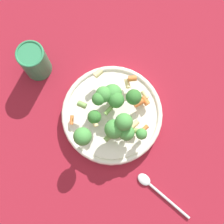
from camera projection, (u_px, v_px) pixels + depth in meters
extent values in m
plane|color=maroon|center=(112.00, 116.00, 0.83)|extent=(3.00, 3.00, 0.00)
cylinder|color=silver|center=(112.00, 115.00, 0.82)|extent=(0.26, 0.26, 0.03)
torus|color=silver|center=(112.00, 114.00, 0.80)|extent=(0.26, 0.26, 0.01)
cylinder|color=#8CB766|center=(112.00, 97.00, 0.79)|extent=(0.02, 0.02, 0.02)
sphere|color=#479342|center=(112.00, 94.00, 0.76)|extent=(0.05, 0.05, 0.05)
cylinder|color=#8CB766|center=(84.00, 138.00, 0.75)|extent=(0.02, 0.02, 0.02)
sphere|color=#479342|center=(82.00, 136.00, 0.72)|extent=(0.04, 0.04, 0.04)
cylinder|color=#8CB766|center=(133.00, 99.00, 0.76)|extent=(0.01, 0.01, 0.01)
sphere|color=#33722D|center=(134.00, 97.00, 0.74)|extent=(0.04, 0.04, 0.04)
cylinder|color=#8CB766|center=(114.00, 131.00, 0.76)|extent=(0.02, 0.02, 0.02)
sphere|color=#479342|center=(114.00, 129.00, 0.74)|extent=(0.05, 0.05, 0.05)
cylinder|color=#8CB766|center=(116.00, 102.00, 0.78)|extent=(0.01, 0.01, 0.02)
sphere|color=#3D8438|center=(116.00, 100.00, 0.76)|extent=(0.04, 0.04, 0.04)
cylinder|color=#8CB766|center=(141.00, 135.00, 0.76)|extent=(0.01, 0.01, 0.01)
sphere|color=#479342|center=(141.00, 134.00, 0.74)|extent=(0.03, 0.03, 0.03)
cylinder|color=#8CB766|center=(123.00, 124.00, 0.75)|extent=(0.01, 0.01, 0.02)
sphere|color=#479342|center=(124.00, 122.00, 0.72)|extent=(0.04, 0.04, 0.04)
cylinder|color=#8CB766|center=(95.00, 119.00, 0.77)|extent=(0.01, 0.01, 0.01)
sphere|color=#33722D|center=(94.00, 117.00, 0.75)|extent=(0.03, 0.03, 0.03)
cylinder|color=#8CB766|center=(99.00, 101.00, 0.77)|extent=(0.01, 0.01, 0.01)
sphere|color=#3D8438|center=(98.00, 99.00, 0.75)|extent=(0.03, 0.03, 0.03)
cylinder|color=#8CB766|center=(125.00, 126.00, 0.75)|extent=(0.01, 0.01, 0.01)
sphere|color=#33722D|center=(125.00, 124.00, 0.73)|extent=(0.03, 0.03, 0.03)
cylinder|color=#8CB766|center=(126.00, 134.00, 0.76)|extent=(0.01, 0.01, 0.02)
sphere|color=#479342|center=(127.00, 133.00, 0.74)|extent=(0.04, 0.04, 0.04)
cylinder|color=#8CB766|center=(104.00, 97.00, 0.78)|extent=(0.01, 0.01, 0.01)
sphere|color=#479342|center=(104.00, 94.00, 0.75)|extent=(0.04, 0.04, 0.04)
cylinder|color=#729E4C|center=(101.00, 94.00, 0.77)|extent=(0.02, 0.02, 0.01)
cylinder|color=orange|center=(132.00, 78.00, 0.78)|extent=(0.02, 0.02, 0.01)
cylinder|color=orange|center=(129.00, 136.00, 0.76)|extent=(0.03, 0.02, 0.01)
cylinder|color=#729E4C|center=(109.00, 109.00, 0.76)|extent=(0.02, 0.03, 0.01)
cylinder|color=orange|center=(139.00, 103.00, 0.78)|extent=(0.03, 0.03, 0.01)
cylinder|color=beige|center=(94.00, 121.00, 0.75)|extent=(0.02, 0.03, 0.01)
cylinder|color=beige|center=(98.00, 73.00, 0.78)|extent=(0.03, 0.03, 0.01)
cylinder|color=beige|center=(145.00, 95.00, 0.79)|extent=(0.02, 0.03, 0.01)
cylinder|color=orange|center=(72.00, 120.00, 0.78)|extent=(0.01, 0.02, 0.01)
cylinder|color=#729E4C|center=(134.00, 131.00, 0.77)|extent=(0.02, 0.01, 0.01)
cylinder|color=beige|center=(127.00, 84.00, 0.79)|extent=(0.02, 0.03, 0.01)
cylinder|color=#729E4C|center=(108.00, 138.00, 0.74)|extent=(0.02, 0.02, 0.01)
cylinder|color=orange|center=(144.00, 129.00, 0.76)|extent=(0.02, 0.02, 0.01)
cylinder|color=#729E4C|center=(82.00, 105.00, 0.76)|extent=(0.03, 0.02, 0.01)
cylinder|color=orange|center=(145.00, 101.00, 0.79)|extent=(0.03, 0.03, 0.01)
cylinder|color=beige|center=(135.00, 124.00, 0.77)|extent=(0.03, 0.03, 0.01)
cylinder|color=#2D7F51|center=(35.00, 62.00, 0.81)|extent=(0.07, 0.07, 0.10)
torus|color=#2D7F51|center=(30.00, 54.00, 0.76)|extent=(0.07, 0.07, 0.01)
cylinder|color=silver|center=(169.00, 201.00, 0.78)|extent=(0.10, 0.08, 0.01)
ellipsoid|color=silver|center=(144.00, 179.00, 0.79)|extent=(0.04, 0.04, 0.01)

